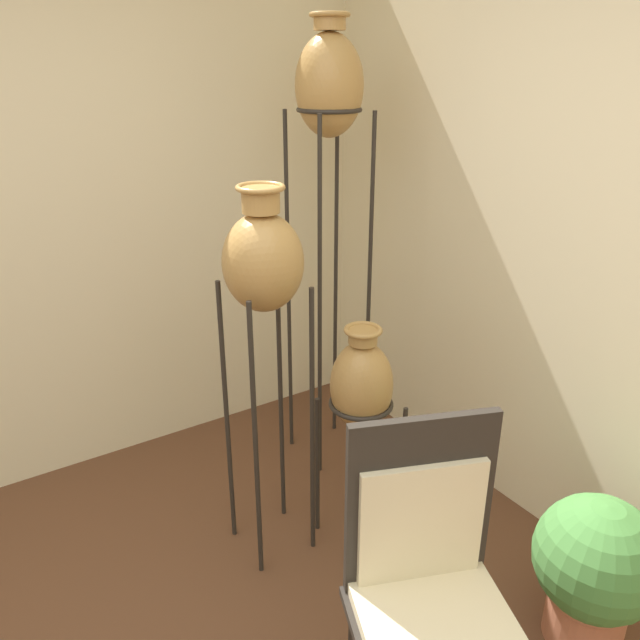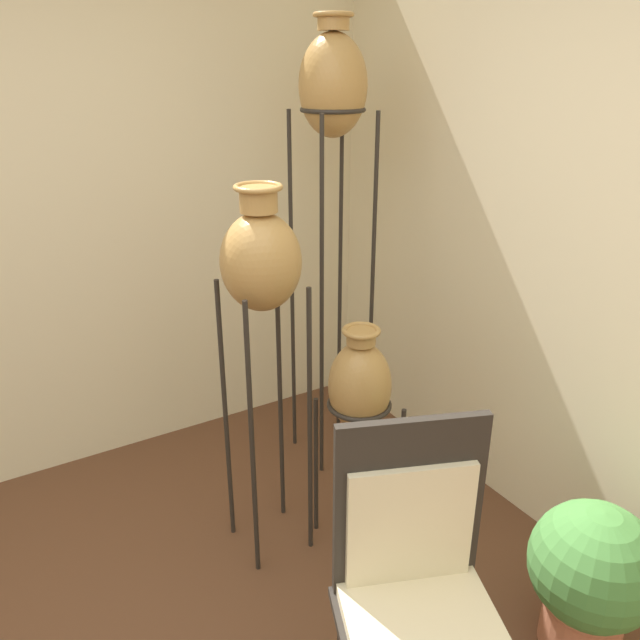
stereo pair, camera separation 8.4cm
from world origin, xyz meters
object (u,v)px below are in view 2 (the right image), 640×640
at_px(vase_stand_medium, 261,268).
at_px(potted_plant, 592,575).
at_px(vase_stand_tall, 333,99).
at_px(vase_stand_short, 360,388).
at_px(chair, 418,583).

xyz_separation_m(vase_stand_medium, potted_plant, (0.71, -1.06, -0.94)).
bearing_deg(vase_stand_tall, potted_plant, -85.71).
distance_m(vase_stand_medium, vase_stand_short, 0.64).
xyz_separation_m(vase_stand_short, chair, (-0.35, -0.80, -0.15)).
distance_m(vase_stand_tall, chair, 1.98).
height_order(vase_stand_medium, vase_stand_short, vase_stand_medium).
bearing_deg(vase_stand_tall, vase_stand_short, -112.38).
relative_size(vase_stand_medium, potted_plant, 2.65).
relative_size(vase_stand_medium, vase_stand_short, 1.55).
bearing_deg(vase_stand_medium, chair, -90.53).
bearing_deg(vase_stand_medium, vase_stand_tall, 37.58).
bearing_deg(vase_stand_medium, potted_plant, -56.22).
bearing_deg(vase_stand_medium, vase_stand_short, -27.30).
bearing_deg(chair, potted_plant, 14.57).
height_order(vase_stand_tall, vase_stand_medium, vase_stand_tall).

